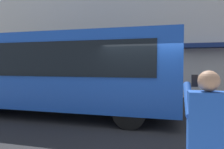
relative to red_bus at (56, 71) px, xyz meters
The scene contains 3 objects.
ground_plane 3.92m from the red_bus, behind, with size 60.00×60.00×0.00m, color #232326.
red_bus is the anchor object (origin of this frame).
pedestrian_photographer 6.64m from the red_bus, 133.00° to the left, with size 0.53×0.52×1.70m.
Camera 1 is at (-0.60, 6.58, 1.90)m, focal length 33.58 mm.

